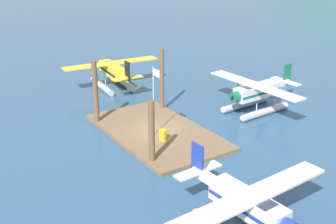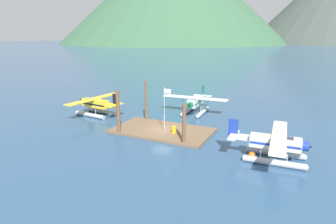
{
  "view_description": "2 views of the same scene",
  "coord_description": "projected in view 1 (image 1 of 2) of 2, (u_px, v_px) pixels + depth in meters",
  "views": [
    {
      "loc": [
        28.5,
        -17.54,
        15.02
      ],
      "look_at": [
        1.86,
        -0.11,
        2.55
      ],
      "focal_mm": 47.52,
      "sensor_mm": 36.0,
      "label": 1
    },
    {
      "loc": [
        15.95,
        -31.13,
        12.06
      ],
      "look_at": [
        -0.41,
        2.5,
        1.99
      ],
      "focal_mm": 30.29,
      "sensor_mm": 36.0,
      "label": 2
    }
  ],
  "objects": [
    {
      "name": "ground_plane",
      "position": [
        157.0,
        134.0,
        36.63
      ],
      "size": [
        1200.0,
        1200.0,
        0.0
      ],
      "primitive_type": "plane",
      "color": "#2D5175"
    },
    {
      "name": "dock_platform",
      "position": [
        157.0,
        132.0,
        36.57
      ],
      "size": [
        12.61,
        7.15,
        0.3
      ],
      "primitive_type": "cube",
      "color": "brown",
      "rests_on": "ground"
    },
    {
      "name": "piling_near_left",
      "position": [
        96.0,
        93.0,
        37.47
      ],
      "size": [
        0.45,
        0.45,
        5.62
      ],
      "primitive_type": "cylinder",
      "color": "brown",
      "rests_on": "ground"
    },
    {
      "name": "piling_near_right",
      "position": [
        152.0,
        133.0,
        30.84
      ],
      "size": [
        0.44,
        0.44,
        4.78
      ],
      "primitive_type": "cylinder",
      "color": "brown",
      "rests_on": "ground"
    },
    {
      "name": "piling_far_left",
      "position": [
        162.0,
        80.0,
        40.6
      ],
      "size": [
        0.36,
        0.36,
        5.88
      ],
      "primitive_type": "cylinder",
      "color": "brown",
      "rests_on": "ground"
    },
    {
      "name": "flagpole",
      "position": [
        154.0,
        93.0,
        34.31
      ],
      "size": [
        0.95,
        0.1,
        5.71
      ],
      "color": "silver",
      "rests_on": "dock_platform"
    },
    {
      "name": "fuel_drum",
      "position": [
        163.0,
        135.0,
        34.56
      ],
      "size": [
        0.62,
        0.62,
        0.88
      ],
      "color": "gold",
      "rests_on": "dock_platform"
    },
    {
      "name": "mooring_buoy",
      "position": [
        214.0,
        214.0,
        25.35
      ],
      "size": [
        0.74,
        0.74,
        0.74
      ],
      "primitive_type": "sphere",
      "color": "orange",
      "rests_on": "ground"
    },
    {
      "name": "seaplane_white_bow_centre",
      "position": [
        256.0,
        95.0,
        40.86
      ],
      "size": [
        10.46,
        7.98,
        3.84
      ],
      "color": "#B7BABF",
      "rests_on": "ground"
    },
    {
      "name": "seaplane_cream_stbd_aft",
      "position": [
        248.0,
        210.0,
        23.56
      ],
      "size": [
        7.97,
        10.47,
        3.84
      ],
      "color": "#B7BABF",
      "rests_on": "ground"
    },
    {
      "name": "seaplane_yellow_port_fwd",
      "position": [
        112.0,
        73.0,
        47.46
      ],
      "size": [
        7.96,
        10.48,
        3.84
      ],
      "color": "#B7BABF",
      "rests_on": "ground"
    }
  ]
}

